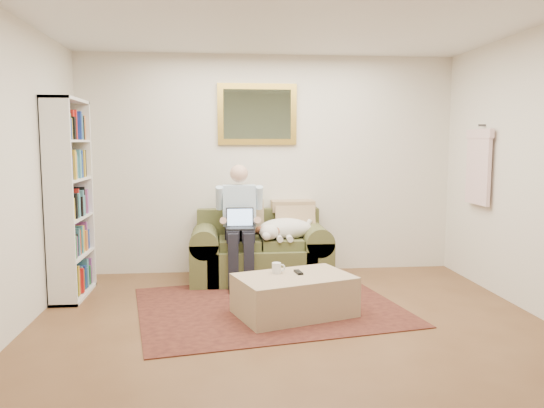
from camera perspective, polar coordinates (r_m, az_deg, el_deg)
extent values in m
cube|color=brown|center=(4.22, 2.93, -15.15)|extent=(4.50, 5.00, 0.01)
cube|color=silver|center=(6.41, -0.35, 4.24)|extent=(4.50, 0.01, 2.60)
cube|color=black|center=(5.17, -0.37, -10.95)|extent=(2.72, 2.34, 0.01)
cube|color=brown|center=(6.08, -1.25, -6.41)|extent=(1.19, 0.76, 0.39)
cube|color=brown|center=(6.33, -1.50, -2.28)|extent=(1.44, 0.17, 0.40)
cube|color=brown|center=(6.06, -7.22, -6.07)|extent=(0.31, 0.76, 0.79)
cube|color=brown|center=(6.15, 4.62, -5.85)|extent=(0.31, 0.76, 0.79)
cube|color=brown|center=(5.97, -3.48, -4.22)|extent=(0.45, 0.52, 0.11)
cube|color=brown|center=(6.01, 1.02, -4.15)|extent=(0.45, 0.52, 0.11)
cube|color=black|center=(5.77, -3.43, -2.61)|extent=(0.30, 0.21, 0.02)
cube|color=black|center=(5.85, -3.48, -1.42)|extent=(0.30, 0.06, 0.21)
cube|color=#99BFF2|center=(5.85, -3.48, -1.43)|extent=(0.28, 0.04, 0.18)
cube|color=tan|center=(4.89, 2.40, -9.80)|extent=(1.17, 0.93, 0.37)
cylinder|color=white|center=(4.90, 0.48, -6.91)|extent=(0.08, 0.08, 0.10)
cube|color=black|center=(4.92, 2.86, -7.34)|extent=(0.07, 0.16, 0.02)
cube|color=gold|center=(6.37, -1.60, 9.62)|extent=(0.94, 0.04, 0.72)
cube|color=gray|center=(6.35, -1.59, 9.63)|extent=(0.80, 0.01, 0.58)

